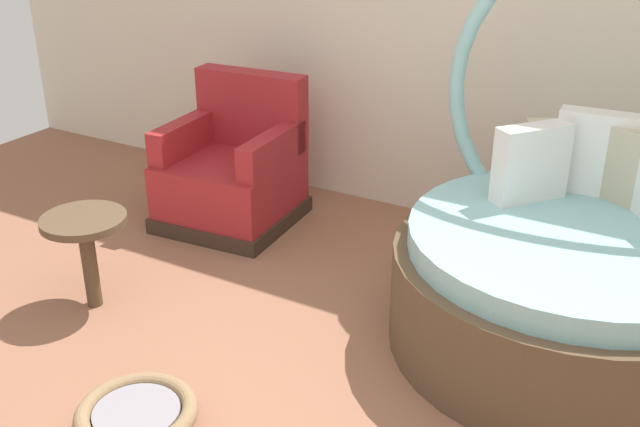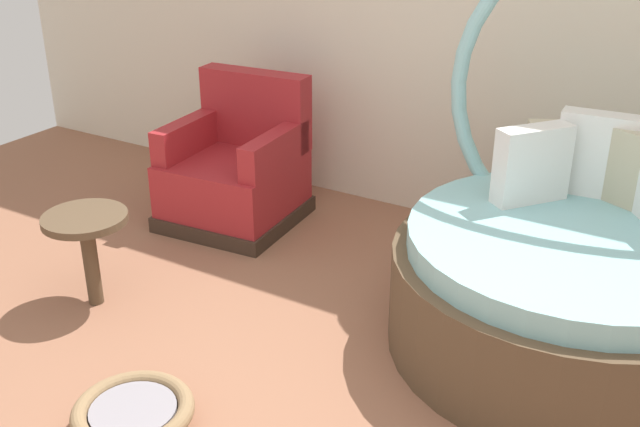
{
  "view_description": "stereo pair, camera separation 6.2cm",
  "coord_description": "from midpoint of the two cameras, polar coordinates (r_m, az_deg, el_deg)",
  "views": [
    {
      "loc": [
        1.36,
        -2.04,
        2.16
      ],
      "look_at": [
        -0.37,
        0.97,
        0.55
      ],
      "focal_mm": 42.44,
      "sensor_mm": 36.0,
      "label": 1
    },
    {
      "loc": [
        1.42,
        -2.01,
        2.16
      ],
      "look_at": [
        -0.37,
        0.97,
        0.55
      ],
      "focal_mm": 42.44,
      "sensor_mm": 36.0,
      "label": 2
    }
  ],
  "objects": [
    {
      "name": "back_wall",
      "position": [
        4.74,
        13.93,
        14.89
      ],
      "size": [
        8.0,
        0.12,
        2.79
      ],
      "primitive_type": "cube",
      "color": "silver",
      "rests_on": "ground_plane"
    },
    {
      "name": "round_daybed",
      "position": [
        3.82,
        19.18,
        -3.76
      ],
      "size": [
        1.7,
        1.7,
        1.96
      ],
      "color": "brown",
      "rests_on": "ground_plane"
    },
    {
      "name": "red_armchair",
      "position": [
        4.97,
        -5.91,
        3.15
      ],
      "size": [
        0.86,
        0.86,
        0.94
      ],
      "color": "#38281E",
      "rests_on": "ground_plane"
    },
    {
      "name": "pet_basket",
      "position": [
        3.34,
        -13.34,
        -14.59
      ],
      "size": [
        0.51,
        0.51,
        0.13
      ],
      "color": "#8E704C",
      "rests_on": "ground_plane"
    },
    {
      "name": "side_table",
      "position": [
        4.09,
        -16.78,
        -1.31
      ],
      "size": [
        0.44,
        0.44,
        0.52
      ],
      "color": "brown",
      "rests_on": "ground_plane"
    }
  ]
}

